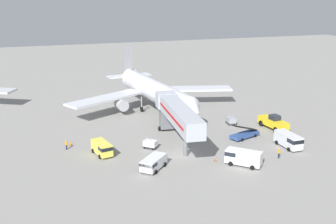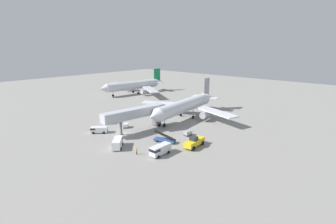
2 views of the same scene
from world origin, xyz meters
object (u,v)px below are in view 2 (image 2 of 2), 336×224
service_van_far_center (160,149)px  service_van_near_center (110,119)px  service_van_near_left (99,129)px  baggage_cart_far_left (126,125)px  belt_loader_truck (165,139)px  jet_bridge (138,113)px  service_van_mid_left (118,143)px  ground_crew_worker_midground (111,115)px  safety_cone_bravo (119,140)px  pushback_tug (194,142)px  baggage_cart_outer_left (188,133)px  safety_cone_alpha (117,116)px  ground_crew_worker_foreground (137,151)px  airplane_at_gate (186,105)px  airplane_background (135,85)px

service_van_far_center → service_van_near_center: bearing=167.0°
service_van_near_left → baggage_cart_far_left: service_van_near_left is taller
belt_loader_truck → service_van_far_center: size_ratio=1.10×
jet_bridge → service_van_mid_left: bearing=-63.4°
service_van_far_center → ground_crew_worker_midground: service_van_far_center is taller
service_van_far_center → safety_cone_bravo: 14.02m
pushback_tug → baggage_cart_outer_left: size_ratio=3.05×
baggage_cart_outer_left → jet_bridge: bearing=-154.8°
jet_bridge → service_van_near_left: (-6.96, -9.22, -4.28)m
service_van_mid_left → service_van_far_center: service_van_far_center is taller
jet_bridge → baggage_cart_outer_left: size_ratio=9.16×
baggage_cart_far_left → service_van_near_center: bearing=-178.0°
service_van_near_center → service_van_far_center: service_van_far_center is taller
safety_cone_alpha → safety_cone_bravo: size_ratio=1.23×
belt_loader_truck → baggage_cart_outer_left: belt_loader_truck is taller
belt_loader_truck → baggage_cart_far_left: (-17.14, 0.63, 0.00)m
ground_crew_worker_midground → safety_cone_bravo: (20.93, -12.31, -0.62)m
ground_crew_worker_midground → service_van_far_center: bearing=-17.7°
baggage_cart_outer_left → ground_crew_worker_foreground: bearing=-93.5°
service_van_mid_left → pushback_tug: bearing=43.8°
service_van_far_center → baggage_cart_outer_left: service_van_far_center is taller
belt_loader_truck → ground_crew_worker_midground: (-30.29, 4.57, 0.15)m
jet_bridge → belt_loader_truck: 13.21m
baggage_cart_outer_left → ground_crew_worker_midground: (-31.78, -3.44, 0.13)m
ground_crew_worker_foreground → safety_cone_alpha: size_ratio=2.52×
service_van_near_center → service_van_near_left: 9.99m
baggage_cart_far_left → airplane_at_gate: bearing=71.5°
service_van_mid_left → baggage_cart_outer_left: size_ratio=2.28×
jet_bridge → safety_cone_bravo: jet_bridge is taller
airplane_at_gate → service_van_mid_left: airplane_at_gate is taller
ground_crew_worker_foreground → safety_cone_bravo: (-9.74, 2.30, -0.64)m
airplane_background → safety_cone_alpha: bearing=-48.7°
safety_cone_alpha → jet_bridge: bearing=-15.6°
service_van_mid_left → jet_bridge: bearing=116.6°
jet_bridge → service_van_near_center: 13.59m
ground_crew_worker_foreground → pushback_tug: bearing=60.5°
jet_bridge → airplane_background: bearing=140.6°
jet_bridge → baggage_cart_far_left: (-4.85, -0.90, -4.58)m
jet_bridge → service_van_near_left: size_ratio=4.26×
ground_crew_worker_foreground → ground_crew_worker_midground: (-30.67, 14.61, -0.02)m
service_van_far_center → safety_cone_bravo: service_van_far_center is taller
airplane_background → jet_bridge: bearing=-39.4°
airplane_at_gate → service_van_near_center: (-15.13, -21.50, -3.35)m
service_van_far_center → pushback_tug: bearing=71.9°
airplane_at_gate → safety_cone_bravo: size_ratio=69.93×
belt_loader_truck → ground_crew_worker_foreground: belt_loader_truck is taller
belt_loader_truck → airplane_background: 71.32m
jet_bridge → service_van_mid_left: jet_bridge is taller
service_van_near_center → ground_crew_worker_midground: bearing=140.4°
service_van_near_center → service_van_far_center: size_ratio=0.90×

